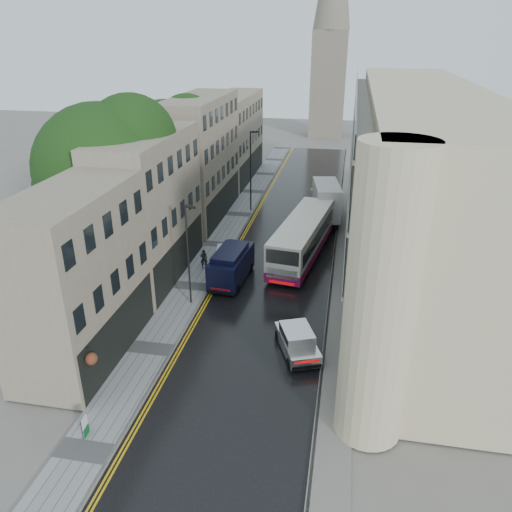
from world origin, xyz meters
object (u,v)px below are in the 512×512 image
(cream_bus, at_px, (276,252))
(estate_sign, at_px, (85,426))
(white_lorry, at_px, (316,207))
(lamp_post_near, at_px, (188,256))
(white_van, at_px, (215,273))
(tree_far, at_px, (169,161))
(lamp_post_far, at_px, (251,172))
(navy_van, at_px, (210,273))
(tree_near, at_px, (104,192))
(pedestrian, at_px, (204,259))
(silver_hatchback, at_px, (290,356))

(cream_bus, xyz_separation_m, estate_sign, (-6.25, -19.59, -1.09))
(white_lorry, relative_size, lamp_post_near, 1.07)
(white_lorry, bearing_deg, white_van, -125.06)
(tree_far, height_order, lamp_post_far, tree_far)
(navy_van, distance_m, estate_sign, 15.65)
(tree_near, relative_size, estate_sign, 13.53)
(lamp_post_far, bearing_deg, tree_near, -135.93)
(white_van, xyz_separation_m, estate_sign, (-2.06, -16.36, -0.37))
(lamp_post_far, bearing_deg, navy_van, -110.45)
(lamp_post_near, bearing_deg, cream_bus, 67.64)
(lamp_post_far, bearing_deg, white_lorry, -48.25)
(cream_bus, xyz_separation_m, white_van, (-4.19, -3.23, -0.72))
(tree_far, bearing_deg, pedestrian, -58.84)
(pedestrian, relative_size, lamp_post_far, 0.19)
(white_lorry, bearing_deg, estate_sign, -115.71)
(white_van, relative_size, estate_sign, 4.23)
(pedestrian, height_order, lamp_post_far, lamp_post_far)
(cream_bus, relative_size, white_lorry, 1.60)
(tree_far, xyz_separation_m, cream_bus, (12.19, -9.88, -4.51))
(tree_far, distance_m, lamp_post_near, 17.86)
(lamp_post_near, bearing_deg, pedestrian, 113.34)
(white_lorry, height_order, estate_sign, white_lorry)
(estate_sign, bearing_deg, lamp_post_far, 82.66)
(pedestrian, bearing_deg, navy_van, 92.55)
(silver_hatchback, xyz_separation_m, navy_van, (-6.99, 8.35, 0.62))
(white_van, height_order, lamp_post_near, lamp_post_near)
(silver_hatchback, bearing_deg, tree_far, 101.86)
(silver_hatchback, height_order, estate_sign, silver_hatchback)
(white_van, distance_m, estate_sign, 16.49)
(white_lorry, bearing_deg, lamp_post_far, 144.21)
(silver_hatchback, bearing_deg, navy_van, 108.07)
(tree_far, bearing_deg, tree_near, -91.32)
(white_lorry, relative_size, silver_hatchback, 1.86)
(white_lorry, bearing_deg, tree_far, 173.51)
(lamp_post_near, bearing_deg, white_lorry, 82.87)
(lamp_post_far, bearing_deg, pedestrian, -115.88)
(navy_van, xyz_separation_m, lamp_post_far, (-0.57, 18.35, 2.89))
(pedestrian, xyz_separation_m, estate_sign, (-0.44, -18.92, -0.29))
(cream_bus, distance_m, pedestrian, 5.90)
(tree_far, bearing_deg, lamp_post_near, -66.56)
(tree_near, relative_size, tree_far, 1.11)
(silver_hatchback, height_order, white_van, white_van)
(pedestrian, relative_size, estate_sign, 1.56)
(tree_near, relative_size, navy_van, 2.53)
(silver_hatchback, xyz_separation_m, lamp_post_near, (-7.86, 6.09, 2.96))
(tree_far, relative_size, pedestrian, 7.76)
(tree_near, xyz_separation_m, estate_sign, (6.24, -16.47, -6.31))
(navy_van, bearing_deg, cream_bus, 48.08)
(tree_near, distance_m, silver_hatchback, 18.85)
(cream_bus, distance_m, white_van, 5.33)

